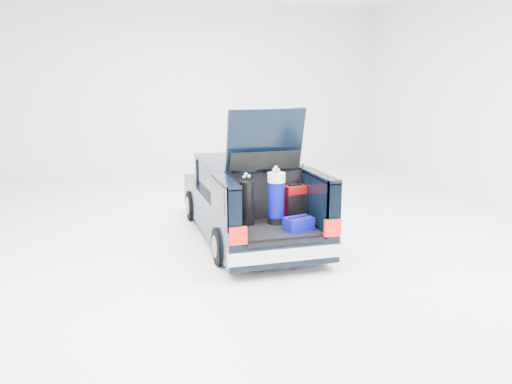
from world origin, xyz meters
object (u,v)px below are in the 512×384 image
object	(u,v)px
red_suitcase	(295,203)
black_golf_bag	(247,202)
blue_duffel	(299,224)
blue_golf_bag	(276,198)
car	(247,200)

from	to	relation	value
red_suitcase	black_golf_bag	size ratio (longest dim) A/B	0.71
red_suitcase	blue_duffel	world-z (taller)	red_suitcase
blue_golf_bag	blue_duffel	world-z (taller)	blue_golf_bag
red_suitcase	blue_duffel	size ratio (longest dim) A/B	1.26
car	blue_golf_bag	world-z (taller)	car
car	blue_golf_bag	bearing A→B (deg)	-85.06
car	black_golf_bag	bearing A→B (deg)	-105.22
black_golf_bag	blue_duffel	xyz separation A→B (m)	(0.71, -0.48, -0.28)
car	blue_golf_bag	distance (m)	1.44
red_suitcase	blue_golf_bag	size ratio (longest dim) A/B	0.64
car	black_golf_bag	world-z (taller)	car
black_golf_bag	red_suitcase	bearing A→B (deg)	22.93
blue_duffel	blue_golf_bag	bearing A→B (deg)	102.27
red_suitcase	blue_golf_bag	bearing A→B (deg)	-169.34
red_suitcase	blue_golf_bag	distance (m)	0.43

